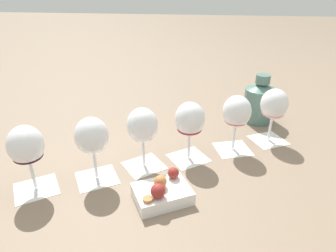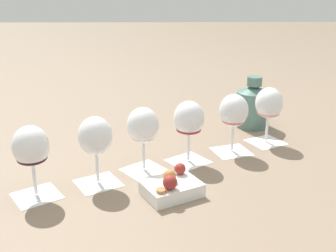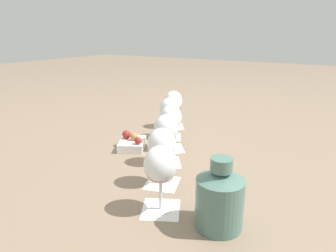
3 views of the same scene
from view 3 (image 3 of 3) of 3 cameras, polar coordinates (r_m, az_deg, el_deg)
The scene contains 15 objects.
ground_plane at distance 1.18m, azimuth 0.09°, elevation -5.74°, with size 8.00×8.00×0.00m, color #7F6B56.
tasting_card_0 at distance 0.86m, azimuth -1.38°, elevation -15.55°, with size 0.14×0.14×0.00m.
tasting_card_1 at distance 0.98m, azimuth -1.15°, elevation -10.82°, with size 0.13×0.13×0.00m.
tasting_card_2 at distance 1.12m, azimuth -0.33°, elevation -7.00°, with size 0.15×0.15×0.00m.
tasting_card_3 at distance 1.25m, azimuth 0.52°, elevation -4.31°, with size 0.15×0.15×0.00m.
tasting_card_4 at distance 1.39m, azimuth 0.30°, elevation -2.12°, with size 0.15×0.14×0.00m.
tasting_card_5 at distance 1.54m, azimuth 1.01°, elevation -0.13°, with size 0.15×0.15×0.00m.
wine_glass_0 at distance 0.79m, azimuth -1.45°, elevation -7.81°, with size 0.09×0.09×0.19m.
wine_glass_1 at distance 0.93m, azimuth -1.20°, elevation -3.91°, with size 0.09×0.09×0.19m.
wine_glass_2 at distance 1.08m, azimuth -0.34°, elevation -0.81°, with size 0.09×0.09×0.19m.
wine_glass_3 at distance 1.21m, azimuth 0.54°, elevation 1.27°, with size 0.09×0.09×0.19m.
wine_glass_4 at distance 1.35m, azimuth 0.31°, elevation 2.97°, with size 0.09×0.09×0.19m.
wine_glass_5 at distance 1.50m, azimuth 1.04°, elevation 4.50°, with size 0.09×0.09×0.19m.
ceramic_vase at distance 0.76m, azimuth 9.80°, elevation -13.31°, with size 0.12×0.12×0.19m.
snack_dish at distance 1.26m, azimuth -6.88°, elevation -3.16°, with size 0.17×0.16×0.07m.
Camera 3 is at (-0.93, -0.56, 0.47)m, focal length 32.00 mm.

